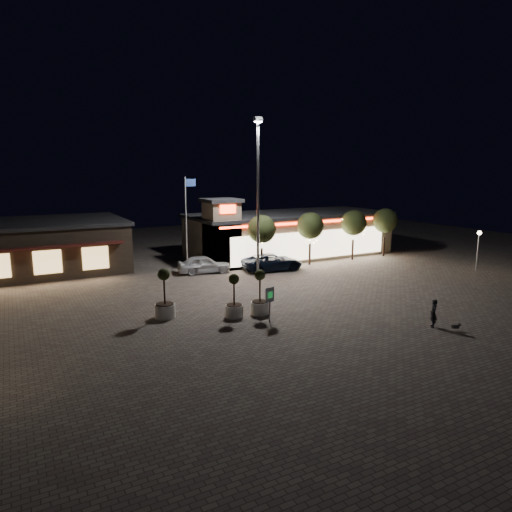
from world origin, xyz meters
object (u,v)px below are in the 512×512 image
pedestrian (433,313)px  valet_sign (270,298)px  pickup_truck (272,262)px  white_sedan (204,264)px  planter_left (165,303)px  planter_mid (260,300)px

pedestrian → valet_sign: (-7.47, 5.01, 0.64)m
pickup_truck → white_sedan: bearing=78.9°
pickup_truck → pedestrian: size_ratio=3.37×
pedestrian → planter_left: planter_left is taller
pickup_truck → planter_mid: (-6.75, -10.07, 0.11)m
white_sedan → valet_sign: 13.59m
white_sedan → planter_mid: size_ratio=1.61×
pickup_truck → planter_left: planter_left is taller
planter_mid → pickup_truck: bearing=56.1°
pedestrian → planter_left: size_ratio=0.53×
white_sedan → pedestrian: 19.46m
white_sedan → valet_sign: valet_sign is taller
white_sedan → planter_left: size_ratio=1.49×
pickup_truck → planter_left: 14.43m
planter_left → planter_mid: size_ratio=1.08×
valet_sign → planter_mid: bearing=81.8°
pedestrian → pickup_truck: bearing=-144.4°
white_sedan → pedestrian: size_ratio=2.81×
planter_left → valet_sign: size_ratio=1.44×
planter_mid → planter_left: bearing=158.9°
pickup_truck → white_sedan: (-5.55, 1.85, 0.02)m
pickup_truck → valet_sign: (-6.98, -11.65, 0.69)m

